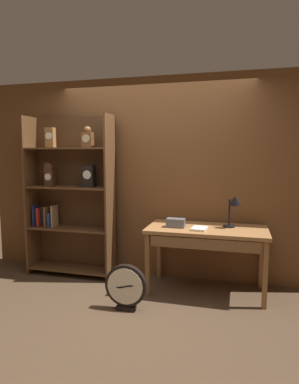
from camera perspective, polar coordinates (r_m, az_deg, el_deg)
name	(u,v)px	position (r m, az deg, el deg)	size (l,w,h in m)	color
ground_plane	(123,318)	(3.54, -4.50, -20.74)	(10.00, 10.00, 0.00)	#4C3826
back_wood_panel	(154,178)	(4.36, 0.85, 2.36)	(4.80, 0.05, 2.60)	brown
bookshelf	(70,196)	(4.54, -13.44, -0.74)	(1.17, 0.35, 2.11)	brown
workbench	(206,235)	(3.92, 9.76, -7.36)	(1.37, 0.67, 0.77)	#9E6B3D
desk_lamp	(234,205)	(3.93, 14.23, -2.24)	(0.19, 0.20, 0.40)	black
toolbox_small	(176,223)	(3.90, 4.51, -5.31)	(0.21, 0.12, 0.10)	#595960
open_repair_manual	(199,229)	(3.81, 8.56, -6.23)	(0.16, 0.22, 0.03)	silver
round_clock_large	(126,287)	(3.59, -4.08, -15.94)	(0.44, 0.11, 0.48)	black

